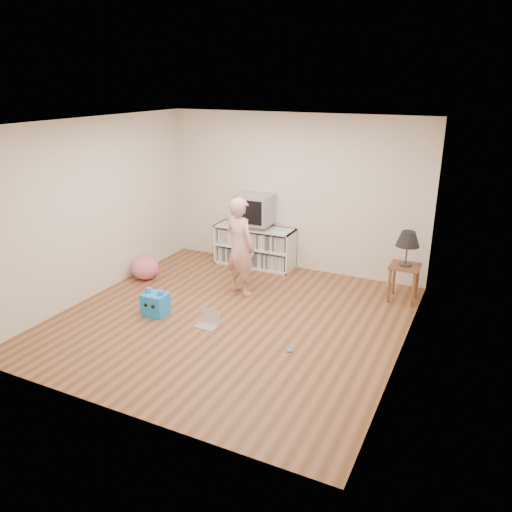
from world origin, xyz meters
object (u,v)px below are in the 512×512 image
object	(u,v)px
crt_tv	(255,209)
media_unit	(255,246)
plush_blue	(155,304)
plush_pink	(145,268)
dvd_deck	(255,225)
side_table	(404,274)
table_lamp	(408,240)
laptop	(209,321)
person	(240,247)

from	to	relation	value
crt_tv	media_unit	bearing A→B (deg)	90.00
plush_blue	plush_pink	world-z (taller)	plush_blue
dvd_deck	side_table	xyz separation A→B (m)	(2.60, -0.37, -0.32)
side_table	plush_pink	bearing A→B (deg)	-166.16
table_lamp	laptop	world-z (taller)	table_lamp
media_unit	dvd_deck	distance (m)	0.39
table_lamp	laptop	distance (m)	3.04
laptop	plush_pink	size ratio (longest dim) A/B	0.69
media_unit	person	world-z (taller)	person
dvd_deck	plush_blue	xyz separation A→B (m)	(-0.39, -2.35, -0.57)
dvd_deck	crt_tv	xyz separation A→B (m)	(0.00, -0.00, 0.29)
crt_tv	plush_pink	distance (m)	2.07
table_lamp	plush_blue	size ratio (longest dim) A/B	1.34
dvd_deck	media_unit	bearing A→B (deg)	90.00
media_unit	plush_blue	xyz separation A→B (m)	(-0.39, -2.37, -0.19)
side_table	dvd_deck	bearing A→B (deg)	171.90
crt_tv	side_table	distance (m)	2.70
side_table	laptop	bearing A→B (deg)	-138.19
table_lamp	person	distance (m)	2.42
crt_tv	plush_pink	xyz separation A→B (m)	(-1.34, -1.34, -0.83)
media_unit	table_lamp	xyz separation A→B (m)	(2.60, -0.39, 0.59)
media_unit	dvd_deck	size ratio (longest dim) A/B	3.11
dvd_deck	table_lamp	distance (m)	2.64
side_table	table_lamp	size ratio (longest dim) A/B	1.07
dvd_deck	crt_tv	world-z (taller)	crt_tv
plush_blue	plush_pink	xyz separation A→B (m)	(-0.95, 1.01, 0.03)
plush_blue	side_table	bearing A→B (deg)	33.39
laptop	side_table	bearing A→B (deg)	44.71
media_unit	table_lamp	world-z (taller)	table_lamp
person	laptop	size ratio (longest dim) A/B	4.90
crt_tv	laptop	xyz separation A→B (m)	(0.44, -2.30, -0.96)
side_table	plush_pink	world-z (taller)	side_table
dvd_deck	plush_blue	world-z (taller)	dvd_deck
dvd_deck	table_lamp	world-z (taller)	table_lamp
crt_tv	person	distance (m)	1.25
plush_blue	dvd_deck	bearing A→B (deg)	80.47
dvd_deck	side_table	distance (m)	2.65
table_lamp	plush_pink	xyz separation A→B (m)	(-3.94, -0.97, -0.75)
crt_tv	plush_blue	xyz separation A→B (m)	(-0.39, -2.35, -0.86)
laptop	plush_blue	bearing A→B (deg)	-173.85
side_table	laptop	distance (m)	2.93
laptop	plush_pink	xyz separation A→B (m)	(-1.77, 0.97, 0.13)
dvd_deck	plush_blue	size ratio (longest dim) A/B	1.17
crt_tv	person	xyz separation A→B (m)	(0.33, -1.18, -0.27)
crt_tv	side_table	bearing A→B (deg)	-8.02
laptop	plush_blue	distance (m)	0.83
table_lamp	laptop	size ratio (longest dim) A/B	1.68
media_unit	side_table	size ratio (longest dim) A/B	2.55
crt_tv	table_lamp	size ratio (longest dim) A/B	1.17
laptop	crt_tv	bearing A→B (deg)	103.62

